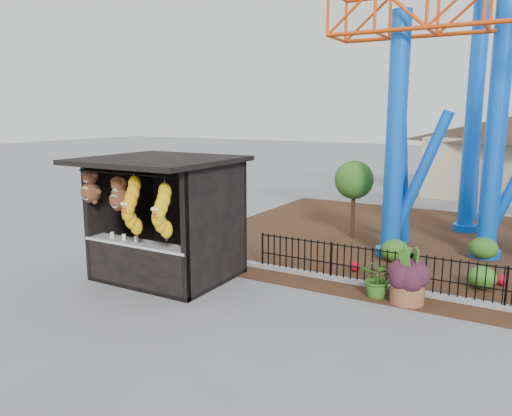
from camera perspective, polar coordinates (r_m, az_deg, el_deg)
The scene contains 9 objects.
ground at distance 10.83m, azimuth -1.50°, elevation -12.04°, with size 120.00×120.00×0.00m, color slate.
mulch_bed at distance 17.08m, azimuth 24.93°, elevation -4.44°, with size 18.00×12.00×0.02m, color #331E11.
curb at distance 12.30m, azimuth 22.75°, elevation -9.77°, with size 18.00×0.18×0.12m, color gray.
prize_booth at distance 12.78m, azimuth -11.05°, elevation -1.42°, with size 3.50×3.40×3.12m.
picket_fence at distance 12.10m, azimuth 27.17°, elevation -8.27°, with size 12.20×0.06×1.00m, color black, non-canonical shape.
terracotta_planter at distance 11.82m, azimuth 16.88°, elevation -9.10°, with size 0.75×0.75×0.55m, color brown.
planter_foliage at distance 11.64m, azimuth 17.04°, elevation -6.35°, with size 0.70×0.70×0.64m, color #331421.
potted_plant at distance 11.91m, azimuth 13.82°, elevation -7.84°, with size 0.83×0.72×0.92m, color #1F5E1B.
landscaping at distance 14.81m, azimuth 26.83°, elevation -5.66°, with size 8.63×3.90×0.64m.
Camera 1 is at (5.21, -8.51, 4.21)m, focal length 35.00 mm.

